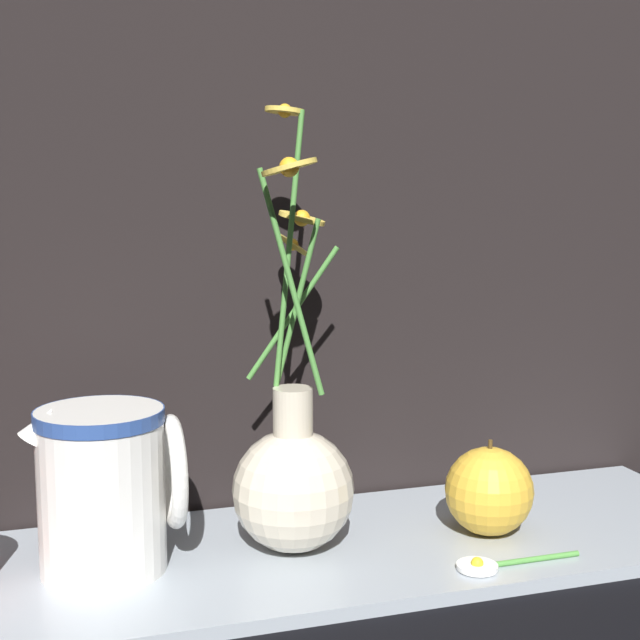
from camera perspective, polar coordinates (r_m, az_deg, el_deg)
ground_plane at (r=0.85m, az=0.72°, el=-14.90°), size 6.00×6.00×0.00m
shelf at (r=0.85m, az=0.72°, el=-14.53°), size 0.81×0.25×0.01m
vase_with_flowers at (r=0.82m, az=-1.73°, el=-10.02°), size 0.11×0.18×0.40m
ceramic_pitcher at (r=0.79m, az=-13.53°, el=-10.09°), size 0.13×0.11×0.15m
orange_fruit at (r=0.87m, az=10.77°, el=-10.70°), size 0.08×0.08×0.09m
loose_daisy at (r=0.81m, az=10.93°, el=-15.10°), size 0.12×0.04×0.01m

